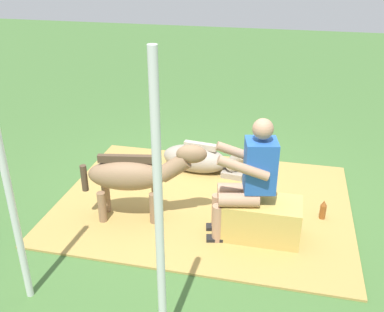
# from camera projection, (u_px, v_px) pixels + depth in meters

# --- Properties ---
(ground_plane) EXTENTS (24.00, 24.00, 0.00)m
(ground_plane) POSITION_uv_depth(u_px,v_px,m) (200.00, 198.00, 5.30)
(ground_plane) COLOR #426B33
(hay_patch) EXTENTS (3.35, 2.53, 0.02)m
(hay_patch) POSITION_uv_depth(u_px,v_px,m) (204.00, 202.00, 5.19)
(hay_patch) COLOR #AD8C47
(hay_patch) RESTS_ON ground
(hay_bale) EXTENTS (0.79, 0.43, 0.43)m
(hay_bale) POSITION_uv_depth(u_px,v_px,m) (261.00, 220.00, 4.50)
(hay_bale) COLOR tan
(hay_bale) RESTS_ON ground
(person_seated) EXTENTS (0.71, 0.50, 1.31)m
(person_seated) POSITION_uv_depth(u_px,v_px,m) (248.00, 176.00, 4.29)
(person_seated) COLOR tan
(person_seated) RESTS_ON ground
(pony_standing) EXTENTS (1.34, 0.46, 0.91)m
(pony_standing) POSITION_uv_depth(u_px,v_px,m) (136.00, 175.00, 4.67)
(pony_standing) COLOR #8C6B4C
(pony_standing) RESTS_ON ground
(pony_lying) EXTENTS (1.36, 0.51, 0.42)m
(pony_lying) POSITION_uv_depth(u_px,v_px,m) (202.00, 159.00, 5.82)
(pony_lying) COLOR gray
(pony_lying) RESTS_ON ground
(soda_bottle) EXTENTS (0.07, 0.07, 0.25)m
(soda_bottle) POSITION_uv_depth(u_px,v_px,m) (323.00, 211.00, 4.82)
(soda_bottle) COLOR brown
(soda_bottle) RESTS_ON ground
(tent_pole_left) EXTENTS (0.06, 0.06, 2.27)m
(tent_pole_left) POSITION_uv_depth(u_px,v_px,m) (159.00, 220.00, 2.87)
(tent_pole_left) COLOR silver
(tent_pole_left) RESTS_ON ground
(tent_pole_right) EXTENTS (0.06, 0.06, 2.27)m
(tent_pole_right) POSITION_uv_depth(u_px,v_px,m) (7.00, 181.00, 3.34)
(tent_pole_right) COLOR silver
(tent_pole_right) RESTS_ON ground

